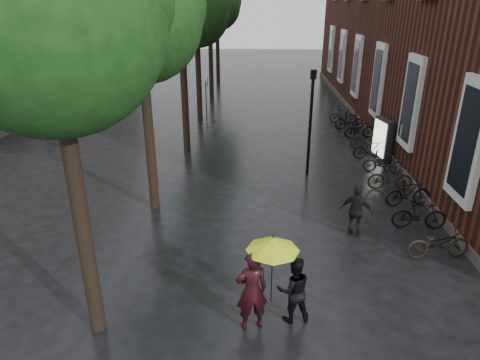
# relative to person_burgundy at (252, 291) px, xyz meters

# --- Properties ---
(brick_building) EXTENTS (10.20, 33.20, 12.00)m
(brick_building) POSITION_rel_person_burgundy_xyz_m (11.10, 18.27, 5.03)
(brick_building) COLOR #38160F
(brick_building) RESTS_ON ground
(street_trees) EXTENTS (4.33, 34.03, 8.91)m
(street_trees) POSITION_rel_person_burgundy_xyz_m (-3.36, 14.72, 5.38)
(street_trees) COLOR black
(street_trees) RESTS_ON ground
(person_burgundy) EXTENTS (0.80, 0.63, 1.92)m
(person_burgundy) POSITION_rel_person_burgundy_xyz_m (0.00, 0.00, 0.00)
(person_burgundy) COLOR black
(person_burgundy) RESTS_ON ground
(person_black) EXTENTS (0.86, 0.72, 1.59)m
(person_black) POSITION_rel_person_burgundy_xyz_m (0.92, 0.29, -0.16)
(person_black) COLOR black
(person_black) RESTS_ON ground
(lime_umbrella) EXTENTS (1.14, 1.14, 1.68)m
(lime_umbrella) POSITION_rel_person_burgundy_xyz_m (0.43, 0.16, 1.06)
(lime_umbrella) COLOR black
(lime_umbrella) RESTS_ON ground
(pedestrian_walking) EXTENTS (1.05, 0.79, 1.66)m
(pedestrian_walking) POSITION_rel_person_burgundy_xyz_m (3.10, 4.13, -0.13)
(pedestrian_walking) COLOR black
(pedestrian_walking) RESTS_ON ground
(parked_bicycles) EXTENTS (2.02, 15.08, 1.01)m
(parked_bicycles) POSITION_rel_person_burgundy_xyz_m (5.24, 9.71, -0.48)
(parked_bicycles) COLOR black
(parked_bicycles) RESTS_ON ground
(ad_lightbox) EXTENTS (0.29, 1.25, 1.89)m
(ad_lightbox) POSITION_rel_person_burgundy_xyz_m (5.65, 11.05, -0.01)
(ad_lightbox) COLOR black
(ad_lightbox) RESTS_ON ground
(lamp_post) EXTENTS (0.22, 0.22, 4.27)m
(lamp_post) POSITION_rel_person_burgundy_xyz_m (2.17, 9.12, 1.63)
(lamp_post) COLOR black
(lamp_post) RESTS_ON ground
(cycle_sign) EXTENTS (0.14, 0.49, 2.72)m
(cycle_sign) POSITION_rel_person_burgundy_xyz_m (-2.82, 16.65, 0.84)
(cycle_sign) COLOR #262628
(cycle_sign) RESTS_ON ground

